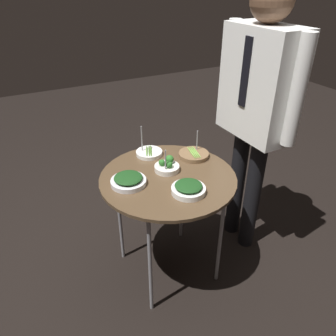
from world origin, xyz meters
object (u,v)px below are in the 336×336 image
bowl_broccoli_near_rim (167,166)px  waiter_figure (258,97)px  serving_cart (168,183)px  bowl_spinach_far_rim (128,180)px  bowl_asparagus_mid_left (194,154)px  bowl_asparagus_back_left (149,153)px  bowl_spinach_center (188,188)px

bowl_broccoli_near_rim → waiter_figure: 0.62m
serving_cart → bowl_broccoli_near_rim: 0.09m
bowl_broccoli_near_rim → waiter_figure: bearing=87.0°
bowl_spinach_far_rim → waiter_figure: (0.00, 0.78, 0.31)m
bowl_asparagus_mid_left → serving_cart: bearing=-62.9°
serving_cart → bowl_asparagus_mid_left: (-0.12, 0.23, 0.06)m
bowl_asparagus_back_left → bowl_broccoli_near_rim: bearing=3.3°
bowl_broccoli_near_rim → bowl_spinach_far_rim: size_ratio=0.79×
bowl_broccoli_near_rim → bowl_asparagus_mid_left: bowl_asparagus_mid_left is taller
serving_cart → bowl_spinach_center: 0.19m
serving_cart → waiter_figure: (-0.03, 0.57, 0.37)m
bowl_spinach_center → bowl_spinach_far_rim: bearing=-131.7°
bowl_spinach_center → bowl_asparagus_back_left: 0.43m
serving_cart → bowl_asparagus_mid_left: 0.26m
bowl_spinach_center → waiter_figure: 0.66m
bowl_spinach_center → bowl_asparagus_mid_left: 0.36m
serving_cart → bowl_asparagus_back_left: 0.27m
bowl_spinach_center → bowl_broccoli_near_rim: size_ratio=1.19×
serving_cart → bowl_asparagus_back_left: bearing=177.1°
serving_cart → waiter_figure: 0.68m
bowl_spinach_far_rim → waiter_figure: 0.84m
bowl_spinach_far_rim → waiter_figure: size_ratio=0.11×
bowl_broccoli_near_rim → bowl_asparagus_mid_left: bearing=106.6°
bowl_spinach_far_rim → waiter_figure: bearing=90.0°
bowl_asparagus_mid_left → waiter_figure: waiter_figure is taller
bowl_asparagus_mid_left → waiter_figure: (0.09, 0.34, 0.31)m
waiter_figure → bowl_asparagus_back_left: bearing=-112.6°
serving_cart → bowl_asparagus_mid_left: bearing=117.1°
bowl_spinach_center → bowl_broccoli_near_rim: (-0.23, 0.01, 0.00)m
bowl_spinach_center → bowl_asparagus_mid_left: size_ratio=0.97×
bowl_broccoli_near_rim → bowl_spinach_far_rim: 0.23m
bowl_asparagus_back_left → waiter_figure: 0.68m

